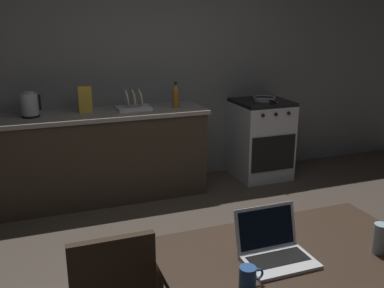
# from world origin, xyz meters

# --- Properties ---
(back_wall) EXTENTS (6.40, 0.10, 2.60)m
(back_wall) POSITION_xyz_m (0.30, 2.33, 1.30)
(back_wall) COLOR slate
(back_wall) RESTS_ON ground_plane
(kitchen_counter) EXTENTS (2.16, 0.64, 0.91)m
(kitchen_counter) POSITION_xyz_m (-0.64, 1.98, 0.46)
(kitchen_counter) COLOR #382D23
(kitchen_counter) RESTS_ON ground_plane
(stove_oven) EXTENTS (0.60, 0.62, 0.91)m
(stove_oven) POSITION_xyz_m (1.20, 1.98, 0.46)
(stove_oven) COLOR #B7BABF
(stove_oven) RESTS_ON ground_plane
(dining_table) EXTENTS (1.29, 0.84, 0.72)m
(dining_table) POSITION_xyz_m (-0.14, -0.77, 0.66)
(dining_table) COLOR #332319
(dining_table) RESTS_ON ground_plane
(laptop) EXTENTS (0.32, 0.28, 0.22)m
(laptop) POSITION_xyz_m (-0.25, -0.75, 0.77)
(laptop) COLOR silver
(laptop) RESTS_ON dining_table
(electric_kettle) EXTENTS (0.19, 0.17, 0.24)m
(electric_kettle) POSITION_xyz_m (-1.29, 1.98, 1.03)
(electric_kettle) COLOR black
(electric_kettle) RESTS_ON kitchen_counter
(bottle) EXTENTS (0.08, 0.08, 0.27)m
(bottle) POSITION_xyz_m (0.15, 1.93, 1.04)
(bottle) COLOR #8C601E
(bottle) RESTS_ON kitchen_counter
(frying_pan) EXTENTS (0.26, 0.43, 0.05)m
(frying_pan) POSITION_xyz_m (1.22, 1.95, 0.94)
(frying_pan) COLOR gray
(frying_pan) RESTS_ON stove_oven
(coffee_mug) EXTENTS (0.11, 0.07, 0.09)m
(coffee_mug) POSITION_xyz_m (-0.47, -0.90, 0.77)
(coffee_mug) COLOR #264C8C
(coffee_mug) RESTS_ON dining_table
(drinking_glass) EXTENTS (0.07, 0.07, 0.15)m
(drinking_glass) POSITION_xyz_m (0.25, -0.87, 0.80)
(drinking_glass) COLOR #99B7C6
(drinking_glass) RESTS_ON dining_table
(cereal_box) EXTENTS (0.13, 0.05, 0.26)m
(cereal_box) POSITION_xyz_m (-0.77, 2.00, 1.04)
(cereal_box) COLOR gold
(cereal_box) RESTS_ON kitchen_counter
(dish_rack) EXTENTS (0.34, 0.26, 0.21)m
(dish_rack) POSITION_xyz_m (-0.29, 1.98, 0.96)
(dish_rack) COLOR silver
(dish_rack) RESTS_ON kitchen_counter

